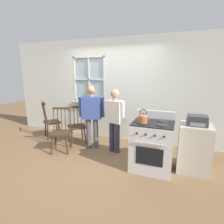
{
  "coord_description": "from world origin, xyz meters",
  "views": [
    {
      "loc": [
        1.61,
        -3.05,
        1.81
      ],
      "look_at": [
        0.34,
        0.32,
        1.0
      ],
      "focal_mm": 28.0,
      "sensor_mm": 36.0,
      "label": 1
    }
  ],
  "objects_px": {
    "stove": "(152,145)",
    "stereo": "(197,120)",
    "potted_plant": "(84,99)",
    "side_counter": "(194,148)",
    "chair_near_wall": "(51,122)",
    "person_teen_center": "(114,116)",
    "chair_by_window": "(77,127)",
    "chair_center_cluster": "(61,132)",
    "person_elderly_left": "(92,111)",
    "kettle": "(143,118)"
  },
  "relations": [
    {
      "from": "person_elderly_left",
      "to": "kettle",
      "type": "distance_m",
      "value": 1.46
    },
    {
      "from": "stove",
      "to": "chair_center_cluster",
      "type": "bearing_deg",
      "value": 179.15
    },
    {
      "from": "chair_by_window",
      "to": "potted_plant",
      "type": "bearing_deg",
      "value": -120.66
    },
    {
      "from": "chair_center_cluster",
      "to": "side_counter",
      "type": "bearing_deg",
      "value": -18.98
    },
    {
      "from": "chair_by_window",
      "to": "stereo",
      "type": "xyz_separation_m",
      "value": [
        2.72,
        -0.39,
        0.53
      ]
    },
    {
      "from": "stove",
      "to": "stereo",
      "type": "height_order",
      "value": "stove"
    },
    {
      "from": "chair_center_cluster",
      "to": "stove",
      "type": "xyz_separation_m",
      "value": [
        2.1,
        -0.03,
        0.02
      ]
    },
    {
      "from": "potted_plant",
      "to": "stereo",
      "type": "xyz_separation_m",
      "value": [
        2.88,
        -1.05,
        -0.09
      ]
    },
    {
      "from": "stove",
      "to": "potted_plant",
      "type": "height_order",
      "value": "potted_plant"
    },
    {
      "from": "stove",
      "to": "kettle",
      "type": "relative_size",
      "value": 4.39
    },
    {
      "from": "stereo",
      "to": "potted_plant",
      "type": "bearing_deg",
      "value": 160.0
    },
    {
      "from": "chair_near_wall",
      "to": "person_elderly_left",
      "type": "bearing_deg",
      "value": -150.42
    },
    {
      "from": "chair_by_window",
      "to": "kettle",
      "type": "height_order",
      "value": "kettle"
    },
    {
      "from": "chair_center_cluster",
      "to": "potted_plant",
      "type": "distance_m",
      "value": 1.34
    },
    {
      "from": "person_teen_center",
      "to": "stove",
      "type": "relative_size",
      "value": 1.34
    },
    {
      "from": "chair_center_cluster",
      "to": "potted_plant",
      "type": "xyz_separation_m",
      "value": [
        -0.04,
        1.18,
        0.63
      ]
    },
    {
      "from": "chair_by_window",
      "to": "side_counter",
      "type": "xyz_separation_m",
      "value": [
        2.72,
        -0.37,
        -0.01
      ]
    },
    {
      "from": "chair_center_cluster",
      "to": "person_elderly_left",
      "type": "relative_size",
      "value": 0.67
    },
    {
      "from": "stove",
      "to": "stereo",
      "type": "relative_size",
      "value": 3.19
    },
    {
      "from": "person_elderly_left",
      "to": "kettle",
      "type": "bearing_deg",
      "value": -40.7
    },
    {
      "from": "person_elderly_left",
      "to": "side_counter",
      "type": "height_order",
      "value": "person_elderly_left"
    },
    {
      "from": "chair_by_window",
      "to": "person_teen_center",
      "type": "height_order",
      "value": "person_teen_center"
    },
    {
      "from": "chair_by_window",
      "to": "chair_near_wall",
      "type": "bearing_deg",
      "value": -51.62
    },
    {
      "from": "kettle",
      "to": "stereo",
      "type": "xyz_separation_m",
      "value": [
        0.9,
        0.3,
        -0.04
      ]
    },
    {
      "from": "chair_near_wall",
      "to": "person_teen_center",
      "type": "distance_m",
      "value": 2.06
    },
    {
      "from": "chair_center_cluster",
      "to": "side_counter",
      "type": "xyz_separation_m",
      "value": [
        2.83,
        0.16,
        -0.01
      ]
    },
    {
      "from": "person_teen_center",
      "to": "kettle",
      "type": "height_order",
      "value": "person_teen_center"
    },
    {
      "from": "chair_center_cluster",
      "to": "stereo",
      "type": "distance_m",
      "value": 2.89
    },
    {
      "from": "chair_center_cluster",
      "to": "person_elderly_left",
      "type": "bearing_deg",
      "value": 13.09
    },
    {
      "from": "chair_near_wall",
      "to": "potted_plant",
      "type": "distance_m",
      "value": 1.13
    },
    {
      "from": "stereo",
      "to": "chair_near_wall",
      "type": "bearing_deg",
      "value": 171.89
    },
    {
      "from": "potted_plant",
      "to": "stereo",
      "type": "height_order",
      "value": "potted_plant"
    },
    {
      "from": "chair_near_wall",
      "to": "person_elderly_left",
      "type": "xyz_separation_m",
      "value": [
        1.42,
        -0.23,
        0.47
      ]
    },
    {
      "from": "chair_by_window",
      "to": "chair_center_cluster",
      "type": "xyz_separation_m",
      "value": [
        -0.11,
        -0.53,
        0.0
      ]
    },
    {
      "from": "chair_by_window",
      "to": "kettle",
      "type": "bearing_deg",
      "value": 115.27
    },
    {
      "from": "stereo",
      "to": "person_elderly_left",
      "type": "bearing_deg",
      "value": 172.65
    },
    {
      "from": "chair_center_cluster",
      "to": "person_teen_center",
      "type": "distance_m",
      "value": 1.32
    },
    {
      "from": "chair_by_window",
      "to": "chair_center_cluster",
      "type": "bearing_deg",
      "value": 34.42
    },
    {
      "from": "person_teen_center",
      "to": "potted_plant",
      "type": "relative_size",
      "value": 4.39
    },
    {
      "from": "person_teen_center",
      "to": "chair_center_cluster",
      "type": "bearing_deg",
      "value": -148.04
    },
    {
      "from": "person_elderly_left",
      "to": "potted_plant",
      "type": "distance_m",
      "value": 1.01
    },
    {
      "from": "side_counter",
      "to": "stereo",
      "type": "xyz_separation_m",
      "value": [
        0.0,
        -0.02,
        0.54
      ]
    },
    {
      "from": "chair_near_wall",
      "to": "stereo",
      "type": "distance_m",
      "value": 3.73
    },
    {
      "from": "stereo",
      "to": "side_counter",
      "type": "bearing_deg",
      "value": 90.0
    },
    {
      "from": "kettle",
      "to": "stove",
      "type": "bearing_deg",
      "value": 37.93
    },
    {
      "from": "chair_center_cluster",
      "to": "person_teen_center",
      "type": "xyz_separation_m",
      "value": [
        1.18,
        0.41,
        0.41
      ]
    },
    {
      "from": "chair_by_window",
      "to": "person_elderly_left",
      "type": "distance_m",
      "value": 0.69
    },
    {
      "from": "person_elderly_left",
      "to": "kettle",
      "type": "relative_size",
      "value": 6.18
    },
    {
      "from": "person_elderly_left",
      "to": "stereo",
      "type": "bearing_deg",
      "value": -24.18
    },
    {
      "from": "chair_by_window",
      "to": "person_teen_center",
      "type": "bearing_deg",
      "value": 129.55
    }
  ]
}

